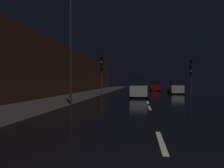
{
  "coord_description": "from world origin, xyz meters",
  "views": [
    {
      "loc": [
        -0.58,
        -2.65,
        1.72
      ],
      "look_at": [
        -3.91,
        19.71,
        1.48
      ],
      "focal_mm": 30.98,
      "sensor_mm": 36.0,
      "label": 1
    }
  ],
  "objects_px": {
    "streetlamp_overhead": "(76,30)",
    "car_parked_right_far": "(176,87)",
    "car_approaching_headlights": "(139,89)",
    "car_distant_taillights": "(155,86)",
    "traffic_light_far_left": "(102,66)",
    "traffic_light_far_right": "(191,69)"
  },
  "relations": [
    {
      "from": "traffic_light_far_right",
      "to": "streetlamp_overhead",
      "type": "relative_size",
      "value": 0.55
    },
    {
      "from": "streetlamp_overhead",
      "to": "car_parked_right_far",
      "type": "relative_size",
      "value": 2.07
    },
    {
      "from": "streetlamp_overhead",
      "to": "car_parked_right_far",
      "type": "xyz_separation_m",
      "value": [
        9.51,
        16.29,
        -4.44
      ]
    },
    {
      "from": "traffic_light_far_left",
      "to": "car_parked_right_far",
      "type": "distance_m",
      "value": 11.96
    },
    {
      "from": "traffic_light_far_left",
      "to": "car_approaching_headlights",
      "type": "relative_size",
      "value": 1.18
    },
    {
      "from": "car_approaching_headlights",
      "to": "traffic_light_far_right",
      "type": "bearing_deg",
      "value": 108.41
    },
    {
      "from": "traffic_light_far_right",
      "to": "car_approaching_headlights",
      "type": "distance_m",
      "value": 6.79
    },
    {
      "from": "car_parked_right_far",
      "to": "car_distant_taillights",
      "type": "bearing_deg",
      "value": 13.74
    },
    {
      "from": "traffic_light_far_left",
      "to": "car_parked_right_far",
      "type": "bearing_deg",
      "value": 124.84
    },
    {
      "from": "traffic_light_far_left",
      "to": "traffic_light_far_right",
      "type": "distance_m",
      "value": 10.57
    },
    {
      "from": "traffic_light_far_right",
      "to": "streetlamp_overhead",
      "type": "bearing_deg",
      "value": -30.1
    },
    {
      "from": "traffic_light_far_right",
      "to": "car_distant_taillights",
      "type": "relative_size",
      "value": 1.15
    },
    {
      "from": "car_parked_right_far",
      "to": "streetlamp_overhead",
      "type": "bearing_deg",
      "value": 149.72
    },
    {
      "from": "streetlamp_overhead",
      "to": "car_approaching_headlights",
      "type": "relative_size",
      "value": 1.94
    },
    {
      "from": "car_parked_right_far",
      "to": "car_distant_taillights",
      "type": "height_order",
      "value": "car_parked_right_far"
    },
    {
      "from": "car_parked_right_far",
      "to": "car_distant_taillights",
      "type": "distance_m",
      "value": 9.72
    },
    {
      "from": "car_approaching_headlights",
      "to": "car_parked_right_far",
      "type": "distance_m",
      "value": 9.17
    },
    {
      "from": "car_approaching_headlights",
      "to": "car_parked_right_far",
      "type": "xyz_separation_m",
      "value": [
        5.27,
        7.5,
        -0.06
      ]
    },
    {
      "from": "traffic_light_far_right",
      "to": "car_parked_right_far",
      "type": "relative_size",
      "value": 1.14
    },
    {
      "from": "streetlamp_overhead",
      "to": "car_distant_taillights",
      "type": "height_order",
      "value": "streetlamp_overhead"
    },
    {
      "from": "car_parked_right_far",
      "to": "car_approaching_headlights",
      "type": "bearing_deg",
      "value": 144.92
    },
    {
      "from": "car_approaching_headlights",
      "to": "car_distant_taillights",
      "type": "relative_size",
      "value": 1.08
    }
  ]
}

